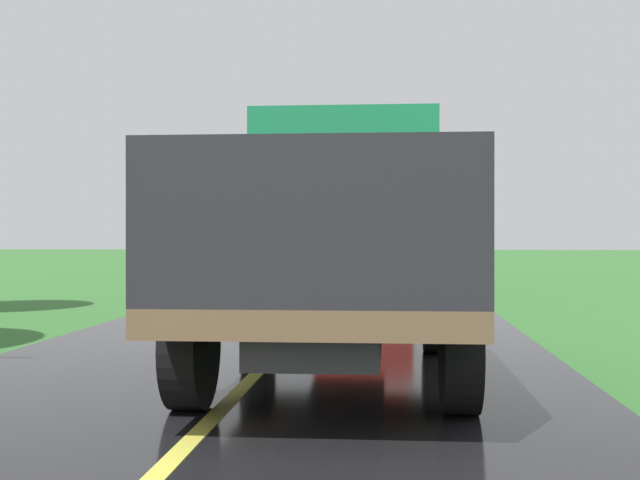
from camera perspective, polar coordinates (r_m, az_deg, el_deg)
The scene contains 2 objects.
banana_truck_near at distance 8.94m, azimuth 1.49°, elevation 0.42°, with size 2.38×5.82×2.80m.
banana_truck_far at distance 22.81m, azimuth 3.26°, elevation 0.26°, with size 2.38×5.81×2.80m.
Camera 1 is at (1.32, 3.17, 1.43)m, focal length 46.63 mm.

